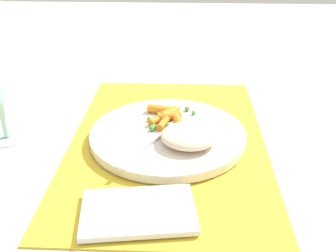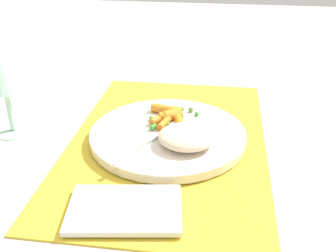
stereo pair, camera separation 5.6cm
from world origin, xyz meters
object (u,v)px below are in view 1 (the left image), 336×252
carrot_portion (167,116)px  fork (161,135)px  napkin (138,211)px  plate (168,135)px  rice_mound (189,136)px

carrot_portion → fork: 0.06m
carrot_portion → napkin: bearing=173.8°
plate → fork: bearing=150.5°
fork → napkin: size_ratio=1.19×
rice_mound → fork: (0.02, 0.05, -0.01)m
plate → fork: 0.02m
carrot_portion → napkin: carrot_portion is taller
plate → rice_mound: bearing=-138.5°
fork → rice_mound: bearing=-114.4°
fork → carrot_portion: bearing=-6.7°
rice_mound → fork: 0.05m
carrot_portion → napkin: (-0.24, 0.03, -0.02)m
rice_mound → carrot_portion: 0.09m
carrot_portion → fork: bearing=173.3°
rice_mound → napkin: 0.17m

